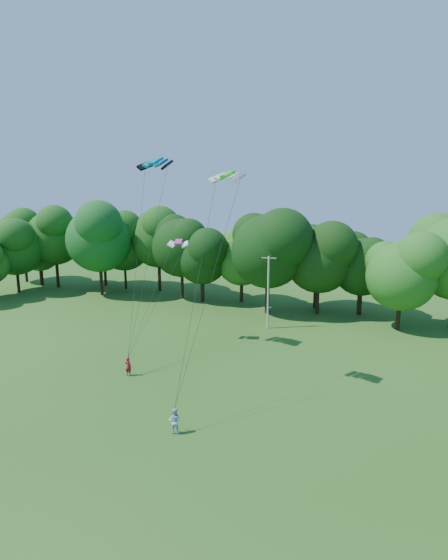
% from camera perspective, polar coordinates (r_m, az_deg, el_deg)
% --- Properties ---
extents(ground, '(160.00, 160.00, 0.00)m').
position_cam_1_polar(ground, '(24.46, -14.78, -24.93)').
color(ground, '#254E15').
rests_on(ground, ground).
extents(utility_pole, '(1.57, 0.20, 7.85)m').
position_cam_1_polar(utility_pole, '(46.48, 5.78, -1.52)').
color(utility_pole, '#B2B3AA').
rests_on(utility_pole, ground).
extents(kite_flyer_left, '(0.57, 0.37, 1.54)m').
position_cam_1_polar(kite_flyer_left, '(36.16, -12.39, -10.97)').
color(kite_flyer_left, maroon).
rests_on(kite_flyer_left, ground).
extents(kite_flyer_right, '(0.90, 0.78, 1.60)m').
position_cam_1_polar(kite_flyer_right, '(27.88, -6.48, -17.78)').
color(kite_flyer_right, '#B4D1F9').
rests_on(kite_flyer_right, ground).
extents(kite_teal, '(3.34, 1.84, 0.75)m').
position_cam_1_polar(kite_teal, '(39.82, -8.90, 15.12)').
color(kite_teal, '#047390').
rests_on(kite_teal, ground).
extents(kite_green, '(2.78, 1.70, 0.55)m').
position_cam_1_polar(kite_green, '(30.92, 0.46, 13.67)').
color(kite_green, green).
rests_on(kite_green, ground).
extents(kite_pink, '(2.13, 1.47, 0.47)m').
position_cam_1_polar(kite_pink, '(41.45, -5.99, 4.99)').
color(kite_pink, '#C33680').
rests_on(kite_pink, ground).
extents(tree_back_west, '(9.84, 9.84, 14.32)m').
position_cam_1_polar(tree_back_west, '(63.37, -16.06, 6.01)').
color(tree_back_west, '#332114').
rests_on(tree_back_west, ground).
extents(tree_back_center, '(8.65, 8.65, 12.59)m').
position_cam_1_polar(tree_back_center, '(52.44, 12.37, 3.98)').
color(tree_back_center, black).
rests_on(tree_back_center, ground).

